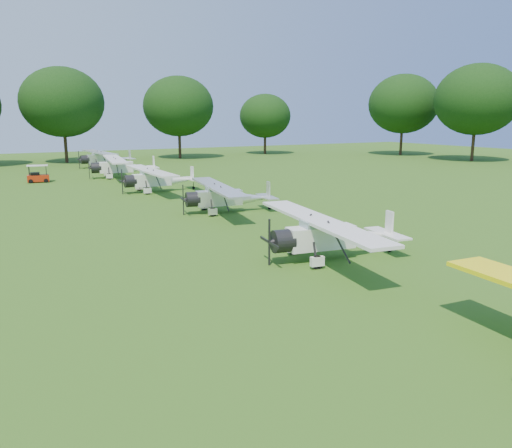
{
  "coord_description": "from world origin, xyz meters",
  "views": [
    {
      "loc": [
        -12.49,
        -16.84,
        6.18
      ],
      "look_at": [
        -1.8,
        2.67,
        1.4
      ],
      "focal_mm": 35.0,
      "sensor_mm": 36.0,
      "label": 1
    }
  ],
  "objects": [
    {
      "name": "aircraft_5",
      "position": [
        0.35,
        23.86,
        1.2
      ],
      "size": [
        6.52,
        10.35,
        2.05
      ],
      "rotation": [
        0.0,
        0.0,
        0.0
      ],
      "color": "white",
      "rests_on": "ground"
    },
    {
      "name": "golf_cart",
      "position": [
        -7.91,
        35.37,
        0.55
      ],
      "size": [
        2.07,
        1.43,
        1.66
      ],
      "rotation": [
        0.0,
        0.0,
        -0.12
      ],
      "color": "#AC270C",
      "rests_on": "ground"
    },
    {
      "name": "aircraft_7",
      "position": [
        1.05,
        47.42,
        1.25
      ],
      "size": [
        6.85,
        10.92,
        2.15
      ],
      "rotation": [
        0.0,
        0.0,
        0.07
      ],
      "color": "silver",
      "rests_on": "ground"
    },
    {
      "name": "aircraft_4",
      "position": [
        1.4,
        12.63,
        1.14
      ],
      "size": [
        6.3,
        9.97,
        1.96
      ],
      "rotation": [
        0.0,
        0.0,
        -0.17
      ],
      "color": "silver",
      "rests_on": "ground"
    },
    {
      "name": "aircraft_3",
      "position": [
        0.69,
        0.36,
        1.17
      ],
      "size": [
        6.45,
        10.22,
        2.01
      ],
      "rotation": [
        0.0,
        0.0,
        -0.15
      ],
      "color": "white",
      "rests_on": "ground"
    },
    {
      "name": "aircraft_6",
      "position": [
        0.17,
        35.4,
        1.29
      ],
      "size": [
        7.07,
        11.23,
        2.2
      ],
      "rotation": [
        0.0,
        0.0,
        -0.13
      ],
      "color": "white",
      "rests_on": "ground"
    },
    {
      "name": "tree_belt",
      "position": [
        3.57,
        0.16,
        8.03
      ],
      "size": [
        137.36,
        130.27,
        14.52
      ],
      "color": "black",
      "rests_on": "ground"
    },
    {
      "name": "ground",
      "position": [
        0.0,
        0.0,
        0.0
      ],
      "size": [
        160.0,
        160.0,
        0.0
      ],
      "primitive_type": "plane",
      "color": "#1E5114",
      "rests_on": "ground"
    }
  ]
}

